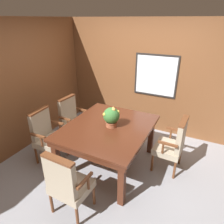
{
  "coord_description": "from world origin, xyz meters",
  "views": [
    {
      "loc": [
        1.32,
        -2.51,
        2.41
      ],
      "look_at": [
        -0.06,
        0.21,
        0.98
      ],
      "focal_mm": 32.0,
      "sensor_mm": 36.0,
      "label": 1
    }
  ],
  "objects_px": {
    "chair_left_far": "(72,119)",
    "chair_head_near": "(67,183)",
    "chair_left_near": "(47,134)",
    "chair_right_far": "(173,143)",
    "potted_plant": "(111,117)",
    "dining_table": "(108,131)"
  },
  "relations": [
    {
      "from": "chair_right_far",
      "to": "chair_left_far",
      "type": "bearing_deg",
      "value": -86.99
    },
    {
      "from": "chair_left_far",
      "to": "potted_plant",
      "type": "xyz_separation_m",
      "value": [
        1.08,
        -0.32,
        0.43
      ]
    },
    {
      "from": "chair_head_near",
      "to": "chair_right_far",
      "type": "distance_m",
      "value": 1.82
    },
    {
      "from": "chair_left_near",
      "to": "chair_right_far",
      "type": "relative_size",
      "value": 1.0
    },
    {
      "from": "dining_table",
      "to": "chair_left_near",
      "type": "relative_size",
      "value": 1.61
    },
    {
      "from": "dining_table",
      "to": "chair_left_far",
      "type": "height_order",
      "value": "chair_left_far"
    },
    {
      "from": "dining_table",
      "to": "chair_right_far",
      "type": "xyz_separation_m",
      "value": [
        1.03,
        0.38,
        -0.16
      ]
    },
    {
      "from": "chair_left_near",
      "to": "chair_head_near",
      "type": "relative_size",
      "value": 1.0
    },
    {
      "from": "dining_table",
      "to": "chair_left_far",
      "type": "xyz_separation_m",
      "value": [
        -1.03,
        0.35,
        -0.16
      ]
    },
    {
      "from": "dining_table",
      "to": "chair_left_far",
      "type": "distance_m",
      "value": 1.1
    },
    {
      "from": "dining_table",
      "to": "potted_plant",
      "type": "bearing_deg",
      "value": 28.58
    },
    {
      "from": "chair_left_near",
      "to": "chair_head_near",
      "type": "xyz_separation_m",
      "value": [
        1.07,
        -0.78,
        0.0
      ]
    },
    {
      "from": "chair_left_far",
      "to": "chair_head_near",
      "type": "relative_size",
      "value": 1.0
    },
    {
      "from": "dining_table",
      "to": "chair_left_near",
      "type": "distance_m",
      "value": 1.13
    },
    {
      "from": "dining_table",
      "to": "chair_head_near",
      "type": "xyz_separation_m",
      "value": [
        0.01,
        -1.13,
        -0.16
      ]
    },
    {
      "from": "chair_left_far",
      "to": "potted_plant",
      "type": "bearing_deg",
      "value": -103.27
    },
    {
      "from": "dining_table",
      "to": "chair_left_near",
      "type": "xyz_separation_m",
      "value": [
        -1.07,
        -0.35,
        -0.16
      ]
    },
    {
      "from": "chair_left_near",
      "to": "chair_left_far",
      "type": "distance_m",
      "value": 0.71
    },
    {
      "from": "dining_table",
      "to": "chair_right_far",
      "type": "relative_size",
      "value": 1.61
    },
    {
      "from": "chair_head_near",
      "to": "potted_plant",
      "type": "xyz_separation_m",
      "value": [
        0.04,
        1.16,
        0.43
      ]
    },
    {
      "from": "chair_left_near",
      "to": "chair_right_far",
      "type": "height_order",
      "value": "same"
    },
    {
      "from": "chair_right_far",
      "to": "potted_plant",
      "type": "relative_size",
      "value": 2.85
    }
  ]
}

